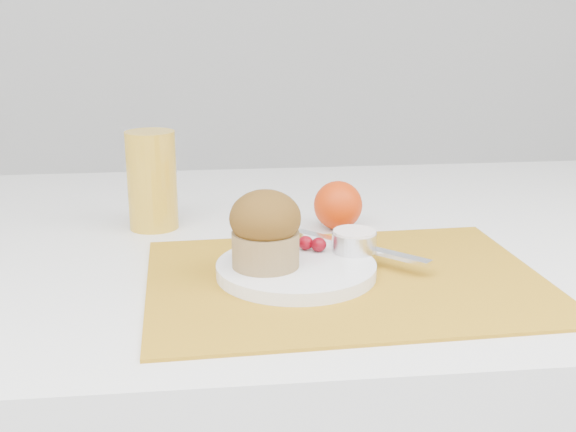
{
  "coord_description": "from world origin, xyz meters",
  "views": [
    {
      "loc": [
        -0.14,
        -0.87,
        1.05
      ],
      "look_at": [
        -0.05,
        -0.04,
        0.8
      ],
      "focal_mm": 45.0,
      "sensor_mm": 36.0,
      "label": 1
    }
  ],
  "objects": [
    {
      "name": "juice_glass",
      "position": [
        -0.22,
        0.1,
        0.82
      ],
      "size": [
        0.09,
        0.09,
        0.13
      ],
      "primitive_type": "cylinder",
      "rotation": [
        0.0,
        0.0,
        -0.35
      ],
      "color": "gold",
      "rests_on": "table"
    },
    {
      "name": "plate",
      "position": [
        -0.05,
        -0.12,
        0.76
      ],
      "size": [
        0.23,
        0.23,
        0.01
      ],
      "primitive_type": "cylinder",
      "rotation": [
        0.0,
        0.0,
        -0.37
      ],
      "color": "white",
      "rests_on": "placemat"
    },
    {
      "name": "orange",
      "position": [
        0.03,
        0.06,
        0.78
      ],
      "size": [
        0.07,
        0.07,
        0.07
      ],
      "primitive_type": "sphere",
      "color": "#DE3A07",
      "rests_on": "table"
    },
    {
      "name": "ramekin",
      "position": [
        0.03,
        -0.08,
        0.78
      ],
      "size": [
        0.06,
        0.06,
        0.02
      ],
      "primitive_type": "cylinder",
      "rotation": [
        0.0,
        0.0,
        0.2
      ],
      "color": "silver",
      "rests_on": "plate"
    },
    {
      "name": "raspberry_far",
      "position": [
        -0.02,
        -0.08,
        0.78
      ],
      "size": [
        0.02,
        0.02,
        0.02
      ],
      "primitive_type": "ellipsoid",
      "color": "#52020A",
      "rests_on": "plate"
    },
    {
      "name": "butter_knife",
      "position": [
        0.03,
        -0.08,
        0.77
      ],
      "size": [
        0.14,
        0.14,
        0.0
      ],
      "primitive_type": "cube",
      "rotation": [
        0.0,
        0.0,
        -0.79
      ],
      "color": "white",
      "rests_on": "plate"
    },
    {
      "name": "placemat",
      "position": [
        0.01,
        -0.13,
        0.75
      ],
      "size": [
        0.45,
        0.34,
        0.0
      ],
      "primitive_type": "cube",
      "rotation": [
        0.0,
        0.0,
        0.04
      ],
      "color": "#BB831A",
      "rests_on": "table"
    },
    {
      "name": "muffin",
      "position": [
        -0.08,
        -0.12,
        0.81
      ],
      "size": [
        0.09,
        0.09,
        0.09
      ],
      "color": "#9E7D4C",
      "rests_on": "plate"
    },
    {
      "name": "raspberry_near",
      "position": [
        -0.03,
        -0.07,
        0.78
      ],
      "size": [
        0.02,
        0.02,
        0.02
      ],
      "primitive_type": "ellipsoid",
      "color": "#63020B",
      "rests_on": "plate"
    },
    {
      "name": "cream",
      "position": [
        0.03,
        -0.08,
        0.79
      ],
      "size": [
        0.05,
        0.05,
        0.01
      ],
      "primitive_type": "cylinder",
      "rotation": [
        0.0,
        0.0,
        -0.08
      ],
      "color": "white",
      "rests_on": "ramekin"
    }
  ]
}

